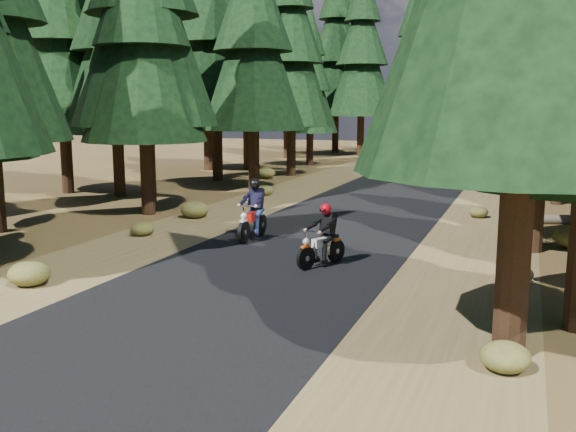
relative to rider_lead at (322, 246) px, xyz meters
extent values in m
plane|color=#4C3A1B|center=(-1.12, -0.86, -0.52)|extent=(120.00, 120.00, 0.00)
cube|color=black|center=(-1.12, 4.14, -0.52)|extent=(6.00, 100.00, 0.01)
cube|color=brown|center=(-5.72, 4.14, -0.52)|extent=(3.20, 100.00, 0.01)
cube|color=brown|center=(3.48, 4.14, -0.52)|extent=(3.20, 100.00, 0.01)
cylinder|color=black|center=(4.53, -4.56, 2.40)|extent=(0.53, 0.53, 5.85)
cylinder|color=black|center=(-8.38, 5.32, 2.15)|extent=(0.51, 0.51, 5.34)
cone|color=black|center=(-8.38, 5.32, 5.49)|extent=(4.54, 4.54, 6.68)
cylinder|color=black|center=(4.93, 3.62, 1.74)|extent=(0.48, 0.48, 4.52)
cone|color=black|center=(4.93, 3.62, 4.56)|extent=(3.84, 3.84, 5.65)
cylinder|color=black|center=(-8.83, 6.11, 2.69)|extent=(0.56, 0.56, 6.43)
cone|color=black|center=(-8.83, 6.11, 6.71)|extent=(5.46, 5.46, 8.03)
cylinder|color=black|center=(-12.26, 9.07, 2.26)|extent=(0.52, 0.52, 5.56)
cone|color=black|center=(-12.26, 9.07, 5.73)|extent=(4.73, 4.73, 6.95)
cylinder|color=black|center=(-7.48, 13.04, 2.34)|extent=(0.53, 0.53, 5.72)
cone|color=black|center=(-7.48, 13.04, 5.91)|extent=(4.86, 4.86, 7.15)
cylinder|color=black|center=(5.85, 13.21, 1.73)|extent=(0.48, 0.48, 4.51)
cone|color=black|center=(5.85, 13.21, 4.55)|extent=(3.83, 3.83, 5.64)
cone|color=black|center=(5.85, 13.21, 6.58)|extent=(2.93, 2.93, 4.06)
cylinder|color=black|center=(-10.88, 15.99, 2.66)|extent=(0.55, 0.55, 6.37)
cone|color=black|center=(-10.88, 15.99, 6.64)|extent=(5.41, 5.41, 7.96)
cylinder|color=black|center=(-8.12, 19.90, 2.30)|extent=(0.53, 0.53, 5.64)
cone|color=black|center=(-8.12, 19.90, 5.82)|extent=(4.79, 4.79, 7.05)
cone|color=black|center=(-8.12, 19.90, 8.36)|extent=(3.67, 3.67, 5.08)
cylinder|color=black|center=(5.80, 18.88, 2.39)|extent=(0.53, 0.53, 5.83)
cone|color=black|center=(5.80, 18.88, 6.03)|extent=(4.95, 4.95, 7.29)
cylinder|color=black|center=(-11.99, 22.36, 2.20)|extent=(0.52, 0.52, 5.45)
cone|color=black|center=(-11.99, 22.36, 5.60)|extent=(4.63, 4.63, 6.81)
cone|color=black|center=(-11.99, 22.36, 8.05)|extent=(3.54, 3.54, 4.90)
cylinder|color=black|center=(-9.25, 26.60, 1.69)|extent=(0.48, 0.48, 4.42)
cone|color=black|center=(-9.25, 26.60, 4.45)|extent=(3.76, 3.76, 5.52)
cone|color=black|center=(-9.25, 26.60, 6.44)|extent=(2.87, 2.87, 3.98)
cone|color=black|center=(-9.25, 26.60, 8.42)|extent=(1.99, 1.99, 3.31)
cylinder|color=black|center=(7.22, 27.55, 2.36)|extent=(0.53, 0.53, 5.76)
cylinder|color=black|center=(-12.92, 31.91, 1.85)|extent=(0.49, 0.49, 4.75)
cone|color=black|center=(-12.92, 31.91, 4.82)|extent=(4.04, 4.04, 5.93)
cone|color=black|center=(-12.92, 31.91, 6.95)|extent=(3.09, 3.09, 4.27)
cone|color=black|center=(-12.92, 31.91, 9.09)|extent=(2.14, 2.14, 3.56)
cylinder|color=black|center=(-15.12, 9.14, 2.48)|extent=(0.54, 0.54, 6.00)
cone|color=black|center=(-15.12, 9.14, 6.23)|extent=(5.10, 5.10, 7.50)
cylinder|color=black|center=(-14.12, 21.14, 2.68)|extent=(0.56, 0.56, 6.40)
cone|color=black|center=(-14.12, 21.14, 6.68)|extent=(5.44, 5.44, 8.00)
cone|color=black|center=(-14.12, 21.14, 9.56)|extent=(4.16, 4.16, 5.76)
cylinder|color=black|center=(-8.12, 36.14, 2.68)|extent=(0.56, 0.56, 6.40)
cone|color=black|center=(-8.12, 36.14, 6.68)|extent=(5.44, 5.44, 8.00)
cone|color=black|center=(-8.12, 36.14, 9.56)|extent=(4.16, 4.16, 5.76)
cylinder|color=black|center=(5.88, 36.14, 2.48)|extent=(0.54, 0.54, 6.00)
cone|color=black|center=(5.88, 36.14, 6.23)|extent=(5.10, 5.10, 7.50)
cone|color=black|center=(5.88, 36.14, 8.93)|extent=(3.90, 3.90, 5.40)
cylinder|color=black|center=(-11.12, 39.14, 2.88)|extent=(0.57, 0.57, 6.80)
cone|color=black|center=(-11.12, 39.14, 7.13)|extent=(5.78, 5.78, 8.50)
cone|color=black|center=(-11.12, 39.14, 10.19)|extent=(4.42, 4.42, 6.12)
cylinder|color=black|center=(-5.12, 42.14, 2.48)|extent=(0.54, 0.54, 6.00)
cone|color=black|center=(-5.12, 42.14, 6.23)|extent=(5.10, 5.10, 7.50)
cone|color=black|center=(-5.12, 42.14, 8.93)|extent=(3.90, 3.90, 5.40)
cone|color=black|center=(-5.12, 42.14, 11.63)|extent=(2.70, 2.70, 4.50)
cylinder|color=black|center=(2.88, 42.14, 2.68)|extent=(0.56, 0.56, 6.40)
cone|color=black|center=(2.88, 42.14, 6.68)|extent=(5.44, 5.44, 8.00)
cone|color=black|center=(2.88, 42.14, 9.56)|extent=(4.16, 4.16, 5.76)
cylinder|color=black|center=(-1.12, 45.14, 2.88)|extent=(0.57, 0.57, 6.80)
cone|color=black|center=(-1.12, 45.14, 7.13)|extent=(5.78, 5.78, 8.50)
cone|color=black|center=(-1.12, 45.14, 10.19)|extent=(4.42, 4.42, 6.12)
cylinder|color=black|center=(-14.12, 35.14, 2.28)|extent=(0.52, 0.52, 5.60)
cone|color=black|center=(-14.12, 35.14, 5.78)|extent=(4.76, 4.76, 7.00)
cone|color=black|center=(-14.12, 35.14, 8.30)|extent=(3.64, 3.64, 5.04)
cone|color=black|center=(-14.12, 35.14, 10.82)|extent=(2.52, 2.52, 4.20)
ellipsoid|color=#474C1E|center=(3.12, 8.76, -0.32)|extent=(0.68, 0.68, 0.41)
ellipsoid|color=#474C1E|center=(5.42, 20.66, -0.31)|extent=(0.73, 0.73, 0.44)
ellipsoid|color=#474C1E|center=(4.56, 0.01, -0.30)|extent=(0.75, 0.75, 0.45)
ellipsoid|color=#474C1E|center=(-6.25, 11.37, -0.30)|extent=(0.76, 0.76, 0.46)
ellipsoid|color=#474C1E|center=(6.12, 14.27, -0.17)|extent=(1.18, 1.18, 0.71)
ellipsoid|color=#474C1E|center=(-5.53, -3.92, -0.25)|extent=(0.91, 0.91, 0.55)
ellipsoid|color=#474C1E|center=(-6.36, 5.16, -0.23)|extent=(0.99, 0.99, 0.59)
ellipsoid|color=#474C1E|center=(-6.31, 1.74, -0.31)|extent=(0.71, 0.71, 0.43)
ellipsoid|color=#474C1E|center=(5.96, 4.47, -0.21)|extent=(1.06, 1.06, 0.63)
ellipsoid|color=#474C1E|center=(4.50, -5.16, -0.30)|extent=(0.76, 0.76, 0.45)
ellipsoid|color=#474C1E|center=(-8.85, 17.88, -0.22)|extent=(1.02, 1.02, 0.61)
cube|color=black|center=(0.00, 0.00, 0.53)|extent=(0.41, 0.34, 0.50)
sphere|color=#B90712|center=(0.00, 0.00, 0.90)|extent=(0.37, 0.37, 0.28)
cube|color=black|center=(-2.90, 2.40, 0.70)|extent=(0.41, 0.25, 0.58)
sphere|color=black|center=(-2.90, 2.40, 1.12)|extent=(0.33, 0.33, 0.32)
camera|label=1|loc=(4.64, -14.79, 3.38)|focal=40.00mm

